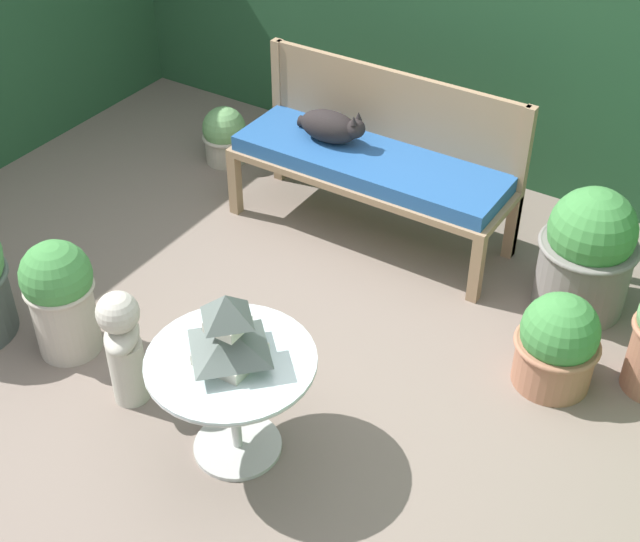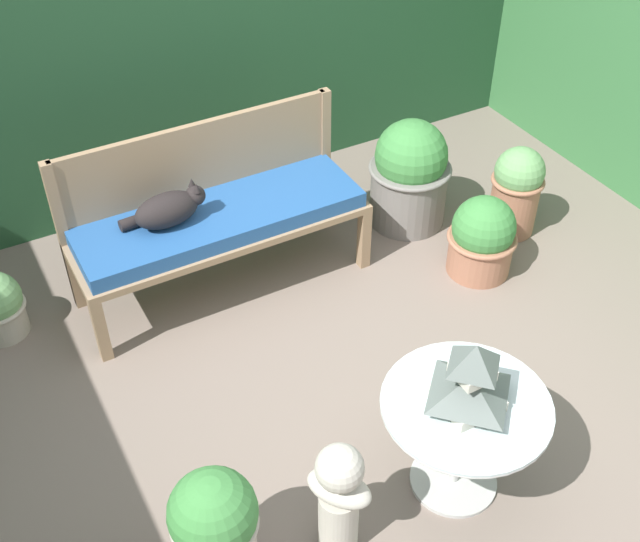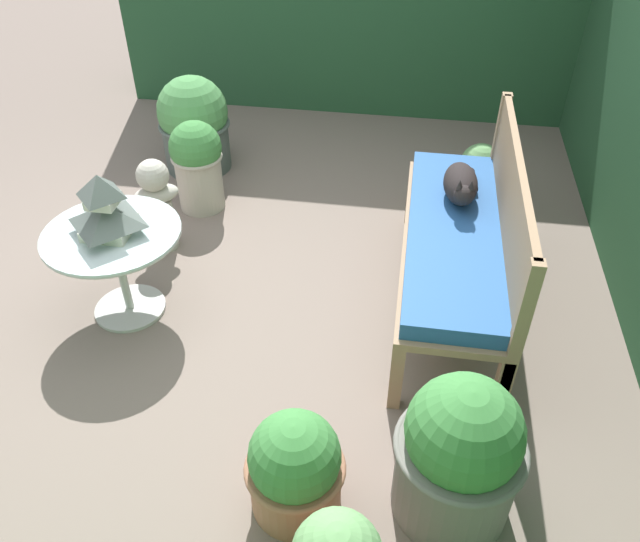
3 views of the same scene
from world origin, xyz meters
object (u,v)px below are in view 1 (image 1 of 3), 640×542
potted_plant_hedge_corner (557,344)px  potted_plant_table_far (60,295)px  potted_plant_patio_mid (225,136)px  potted_plant_bench_right (587,252)px  garden_bench (370,168)px  cat (331,126)px  pagoda_birdhouse (228,333)px  garden_bust (123,343)px  patio_table (232,379)px

potted_plant_hedge_corner → potted_plant_table_far: size_ratio=0.79×
potted_plant_patio_mid → potted_plant_bench_right: size_ratio=0.55×
garden_bench → cat: bearing=176.0°
potted_plant_patio_mid → potted_plant_table_far: (0.45, -1.86, 0.14)m
cat → potted_plant_hedge_corner: 1.76m
garden_bench → potted_plant_hedge_corner: (1.34, -0.59, -0.20)m
pagoda_birdhouse → garden_bust: 0.69m
pagoda_birdhouse → potted_plant_bench_right: (0.91, 1.75, -0.33)m
garden_bench → pagoda_birdhouse: size_ratio=4.89×
potted_plant_table_far → potted_plant_bench_right: 2.60m
potted_plant_patio_mid → potted_plant_bench_right: (2.45, -0.19, 0.15)m
garden_bench → potted_plant_bench_right: potted_plant_bench_right is taller
cat → potted_plant_patio_mid: (-0.93, 0.20, -0.42)m
potted_plant_table_far → potted_plant_bench_right: size_ratio=0.90×
potted_plant_table_far → potted_plant_bench_right: potted_plant_bench_right is taller
potted_plant_patio_mid → potted_plant_table_far: bearing=-76.3°
garden_bench → patio_table: 1.76m
cat → garden_bench: bearing=-7.7°
patio_table → potted_plant_bench_right: size_ratio=1.02×
garden_bust → cat: bearing=146.3°
garden_bust → garden_bench: bearing=137.5°
pagoda_birdhouse → cat: bearing=109.3°
potted_plant_patio_mid → potted_plant_hedge_corner: potted_plant_hedge_corner is taller
potted_plant_bench_right → potted_plant_hedge_corner: bearing=-81.7°
patio_table → potted_plant_hedge_corner: bearing=48.5°
garden_bench → potted_plant_bench_right: (1.25, 0.02, -0.10)m
potted_plant_patio_mid → potted_plant_hedge_corner: (2.54, -0.81, 0.05)m
garden_bench → pagoda_birdhouse: (0.34, -1.72, 0.23)m
patio_table → cat: bearing=109.3°
potted_plant_hedge_corner → garden_bust: bearing=-144.5°
garden_bench → cat: (-0.27, 0.02, 0.17)m
garden_bench → pagoda_birdhouse: bearing=-78.8°
garden_bust → potted_plant_patio_mid: 2.17m
potted_plant_patio_mid → pagoda_birdhouse: bearing=-51.6°
pagoda_birdhouse → potted_plant_patio_mid: size_ratio=0.87×
garden_bench → potted_plant_bench_right: size_ratio=2.34×
garden_bench → potted_plant_table_far: potted_plant_table_far is taller
potted_plant_table_far → potted_plant_bench_right: bearing=39.9°
cat → potted_plant_table_far: cat is taller
cat → potted_plant_table_far: 1.75m
pagoda_birdhouse → garden_bust: size_ratio=0.55×
pagoda_birdhouse → potted_plant_table_far: size_ratio=0.53×
patio_table → pagoda_birdhouse: size_ratio=2.13×
patio_table → garden_bust: size_ratio=1.16×
potted_plant_hedge_corner → potted_plant_table_far: (-2.08, -1.05, 0.10)m
patio_table → potted_plant_bench_right: (0.91, 1.75, -0.08)m
potted_plant_hedge_corner → potted_plant_table_far: bearing=-153.3°
pagoda_birdhouse → potted_plant_bench_right: size_ratio=0.48×
patio_table → potted_plant_patio_mid: patio_table is taller
potted_plant_patio_mid → potted_plant_bench_right: potted_plant_bench_right is taller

